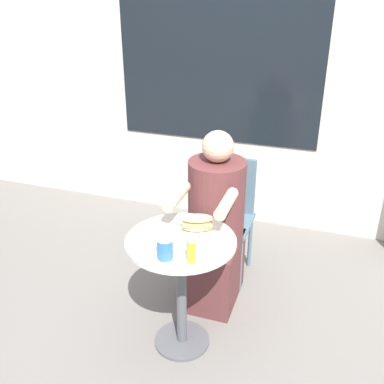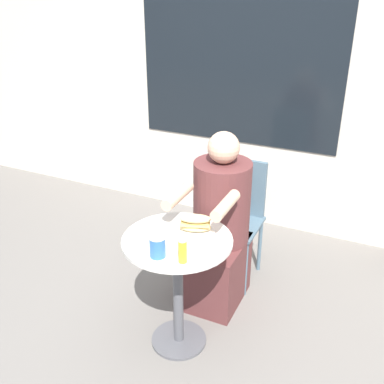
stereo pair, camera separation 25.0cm
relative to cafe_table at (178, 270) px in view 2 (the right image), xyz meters
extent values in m
plane|color=slate|center=(0.00, 0.00, -0.53)|extent=(8.00, 8.00, 0.00)
cube|color=beige|center=(0.00, 1.68, 0.87)|extent=(8.00, 0.08, 2.80)
cube|color=black|center=(-0.27, 1.64, 0.99)|extent=(1.70, 0.01, 1.55)
cylinder|color=beige|center=(0.00, 0.00, 0.19)|extent=(0.61, 0.61, 0.02)
cylinder|color=#515156|center=(0.00, 0.00, -0.16)|extent=(0.06, 0.06, 0.69)
cylinder|color=#515156|center=(0.00, 0.00, -0.52)|extent=(0.33, 0.33, 0.02)
cube|color=slate|center=(0.05, 0.76, -0.09)|extent=(0.38, 0.38, 0.02)
cube|color=slate|center=(0.05, 0.93, 0.13)|extent=(0.35, 0.03, 0.42)
cylinder|color=slate|center=(0.21, 0.59, -0.31)|extent=(0.03, 0.03, 0.43)
cylinder|color=slate|center=(-0.12, 0.59, -0.31)|extent=(0.03, 0.03, 0.43)
cylinder|color=slate|center=(0.21, 0.92, -0.31)|extent=(0.03, 0.03, 0.43)
cylinder|color=slate|center=(-0.12, 0.92, -0.31)|extent=(0.03, 0.03, 0.43)
cube|color=brown|center=(0.05, 0.47, -0.30)|extent=(0.35, 0.46, 0.45)
cylinder|color=brown|center=(0.05, 0.54, 0.19)|extent=(0.37, 0.37, 0.54)
sphere|color=#D6A889|center=(0.05, 0.54, 0.56)|extent=(0.20, 0.20, 0.20)
cylinder|color=#D6A889|center=(0.20, 0.21, 0.35)|extent=(0.07, 0.29, 0.07)
cylinder|color=#D6A889|center=(-0.10, 0.21, 0.35)|extent=(0.07, 0.29, 0.07)
cylinder|color=white|center=(0.06, 0.11, 0.21)|extent=(0.22, 0.22, 0.01)
ellipsoid|color=#DBB77A|center=(0.06, 0.11, 0.23)|extent=(0.19, 0.14, 0.04)
cube|color=#D6BC66|center=(0.06, 0.11, 0.26)|extent=(0.18, 0.13, 0.01)
ellipsoid|color=#DBB77A|center=(0.06, 0.11, 0.29)|extent=(0.19, 0.14, 0.04)
cylinder|color=#336BB7|center=(-0.01, -0.19, 0.26)|extent=(0.08, 0.08, 0.11)
cylinder|color=white|center=(-0.01, -0.19, 0.32)|extent=(0.09, 0.09, 0.01)
cylinder|color=gold|center=(0.12, -0.18, 0.27)|extent=(0.04, 0.04, 0.12)
cone|color=white|center=(0.12, -0.18, 0.34)|extent=(0.04, 0.04, 0.03)
camera|label=1|loc=(0.73, -1.95, 1.49)|focal=42.00mm
camera|label=2|loc=(0.96, -1.86, 1.49)|focal=42.00mm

